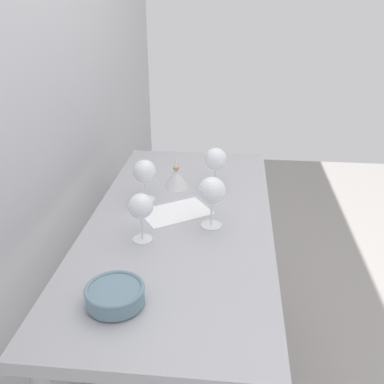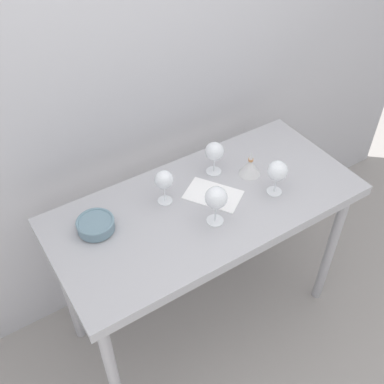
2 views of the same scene
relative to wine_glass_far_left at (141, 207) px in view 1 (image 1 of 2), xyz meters
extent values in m
cube|color=#B6B6BC|center=(0.15, 0.39, 0.28)|extent=(3.80, 0.04, 2.60)
cube|color=#A8A8AD|center=(0.15, -0.10, -0.14)|extent=(1.40, 0.64, 0.04)
cube|color=#A8A8AD|center=(0.15, -0.43, -0.15)|extent=(1.40, 0.01, 0.05)
cylinder|color=#A8A8AD|center=(0.79, -0.36, -0.59)|extent=(0.05, 0.05, 0.86)
cylinder|color=#A8A8AD|center=(0.79, 0.16, -0.59)|extent=(0.05, 0.05, 0.86)
cylinder|color=white|center=(0.00, 0.00, -0.12)|extent=(0.07, 0.07, 0.00)
cylinder|color=white|center=(0.00, 0.00, -0.07)|extent=(0.01, 0.01, 0.09)
sphere|color=white|center=(0.00, 0.00, 0.01)|extent=(0.08, 0.08, 0.08)
cylinder|color=#5C1618|center=(0.00, 0.00, -0.01)|extent=(0.06, 0.06, 0.02)
cylinder|color=white|center=(0.12, -0.22, -0.12)|extent=(0.07, 0.07, 0.00)
cylinder|color=white|center=(0.12, -0.22, -0.07)|extent=(0.01, 0.01, 0.09)
sphere|color=white|center=(0.12, -0.22, 0.02)|extent=(0.09, 0.09, 0.09)
cylinder|color=maroon|center=(0.12, -0.22, 0.00)|extent=(0.07, 0.07, 0.02)
cylinder|color=white|center=(0.45, -0.22, -0.12)|extent=(0.07, 0.07, 0.00)
cylinder|color=white|center=(0.45, -0.22, -0.08)|extent=(0.01, 0.01, 0.08)
sphere|color=white|center=(0.45, -0.22, 0.00)|extent=(0.09, 0.09, 0.09)
cylinder|color=maroon|center=(0.45, -0.22, -0.01)|extent=(0.06, 0.06, 0.02)
cylinder|color=white|center=(0.30, 0.05, -0.12)|extent=(0.07, 0.07, 0.00)
cylinder|color=white|center=(0.30, 0.05, -0.08)|extent=(0.01, 0.01, 0.08)
sphere|color=white|center=(0.30, 0.05, 0.00)|extent=(0.09, 0.09, 0.09)
cylinder|color=#5A0E26|center=(0.30, 0.05, -0.01)|extent=(0.06, 0.06, 0.02)
cube|color=white|center=(0.20, -0.08, -0.12)|extent=(0.26, 0.29, 0.00)
cylinder|color=beige|center=(-0.33, 0.00, -0.12)|extent=(0.12, 0.12, 0.01)
cylinder|color=slate|center=(-0.33, 0.00, -0.09)|extent=(0.15, 0.15, 0.04)
torus|color=slate|center=(-0.33, 0.00, -0.07)|extent=(0.16, 0.16, 0.01)
cone|color=silver|center=(0.43, -0.05, -0.08)|extent=(0.10, 0.10, 0.08)
cylinder|color=#C17F4C|center=(0.43, -0.05, -0.04)|extent=(0.02, 0.02, 0.01)
cone|color=silver|center=(0.43, -0.05, -0.01)|extent=(0.02, 0.02, 0.04)
camera|label=1|loc=(-1.23, -0.29, 0.65)|focal=41.26mm
camera|label=2|loc=(-0.69, -1.29, 1.29)|focal=42.89mm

